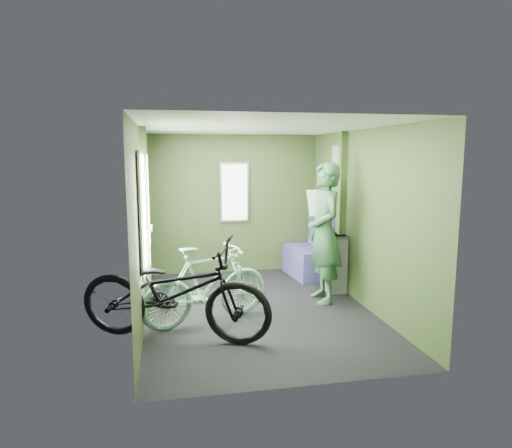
{
  "coord_description": "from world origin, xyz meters",
  "views": [
    {
      "loc": [
        -1.1,
        -5.52,
        1.98
      ],
      "look_at": [
        0.0,
        0.1,
        1.1
      ],
      "focal_mm": 32.0,
      "sensor_mm": 36.0,
      "label": 1
    }
  ],
  "objects_px": {
    "waste_box": "(335,263)",
    "bench_seat": "(309,258)",
    "bicycle_mint": "(208,324)",
    "passenger": "(324,233)",
    "bicycle_black": "(175,341)"
  },
  "relations": [
    {
      "from": "bicycle_black",
      "to": "passenger",
      "type": "relative_size",
      "value": 1.12
    },
    {
      "from": "passenger",
      "to": "bench_seat",
      "type": "xyz_separation_m",
      "value": [
        0.2,
        1.27,
        -0.64
      ]
    },
    {
      "from": "bicycle_mint",
      "to": "waste_box",
      "type": "height_order",
      "value": "waste_box"
    },
    {
      "from": "bicycle_mint",
      "to": "bench_seat",
      "type": "height_order",
      "value": "bench_seat"
    },
    {
      "from": "passenger",
      "to": "bench_seat",
      "type": "relative_size",
      "value": 1.86
    },
    {
      "from": "waste_box",
      "to": "bench_seat",
      "type": "height_order",
      "value": "bench_seat"
    },
    {
      "from": "bicycle_black",
      "to": "bicycle_mint",
      "type": "distance_m",
      "value": 0.58
    },
    {
      "from": "bicycle_mint",
      "to": "passenger",
      "type": "xyz_separation_m",
      "value": [
        1.62,
        0.57,
        0.94
      ]
    },
    {
      "from": "bench_seat",
      "to": "bicycle_black",
      "type": "bearing_deg",
      "value": -139.67
    },
    {
      "from": "waste_box",
      "to": "bench_seat",
      "type": "distance_m",
      "value": 0.89
    },
    {
      "from": "bicycle_black",
      "to": "bicycle_mint",
      "type": "bearing_deg",
      "value": -20.53
    },
    {
      "from": "bicycle_mint",
      "to": "passenger",
      "type": "relative_size",
      "value": 0.85
    },
    {
      "from": "bench_seat",
      "to": "waste_box",
      "type": "bearing_deg",
      "value": -88.0
    },
    {
      "from": "passenger",
      "to": "waste_box",
      "type": "xyz_separation_m",
      "value": [
        0.31,
        0.39,
        -0.52
      ]
    },
    {
      "from": "waste_box",
      "to": "passenger",
      "type": "bearing_deg",
      "value": -128.72
    }
  ]
}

